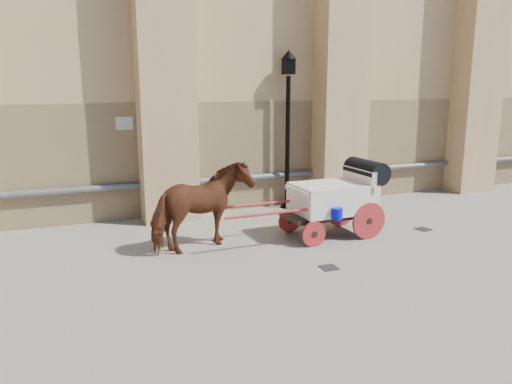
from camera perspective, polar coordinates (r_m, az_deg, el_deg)
name	(u,v)px	position (r m, az deg, el deg)	size (l,w,h in m)	color
ground	(257,258)	(10.22, 0.11, -7.54)	(90.00, 90.00, 0.00)	gray
horse	(202,207)	(10.55, -6.23, -1.74)	(1.00, 2.19, 1.85)	brown
carriage	(338,196)	(11.68, 9.31, -0.42)	(3.97, 1.43, 1.73)	black
street_lamp	(288,126)	(13.95, 3.65, 7.56)	(0.41, 0.41, 4.36)	black
drain_grate_near	(329,268)	(9.78, 8.33, -8.55)	(0.32, 0.32, 0.01)	black
drain_grate_far	(423,229)	(12.82, 18.59, -4.05)	(0.32, 0.32, 0.01)	black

